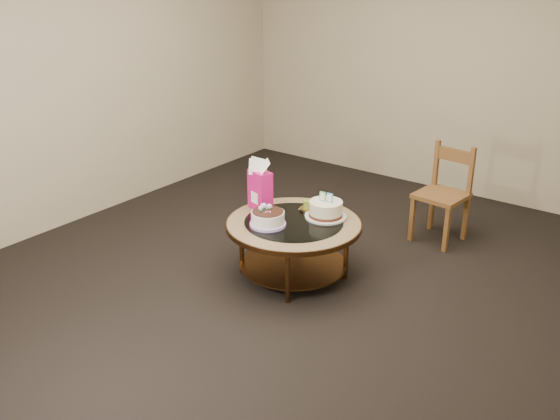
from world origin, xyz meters
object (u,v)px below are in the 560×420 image
Objects in this scene: cream_cake at (326,210)px; gift_bag at (260,185)px; coffee_table at (294,231)px; dining_chair at (443,193)px; decorated_cake at (268,219)px.

gift_bag is at bearing -168.33° from cream_cake.
coffee_table is 0.46m from gift_bag.
gift_bag reaches higher than dining_chair.
coffee_table is 0.24m from decorated_cake.
decorated_cake is at bearing -129.36° from cream_cake.
coffee_table is at bearing 58.14° from decorated_cake.
cream_cake is (0.15, 0.21, 0.14)m from coffee_table.
dining_chair reaches higher than cream_cake.
cream_cake is at bearing -107.38° from dining_chair.
cream_cake reaches higher than coffee_table.
dining_chair reaches higher than decorated_cake.
cream_cake is 0.55m from gift_bag.
coffee_table is 3.24× the size of cream_cake.
decorated_cake is at bearing -24.60° from gift_bag.
gift_bag is (-0.36, 0.05, 0.28)m from coffee_table.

